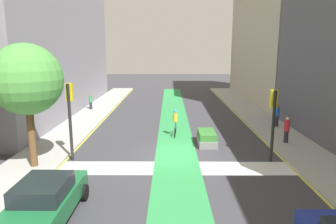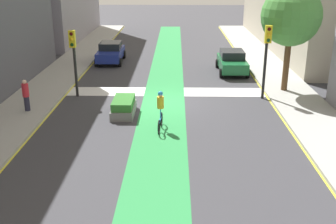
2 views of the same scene
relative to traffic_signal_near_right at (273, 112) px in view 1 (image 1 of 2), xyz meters
The scene contains 16 objects.
ground_plane 5.96m from the traffic_signal_near_right, behind, with size 120.00×120.00×0.00m, color #38383D.
bike_lane_paint 5.87m from the traffic_signal_near_right, behind, with size 2.40×60.00×0.01m, color #2D8C47.
crosswalk_band 6.00m from the traffic_signal_near_right, 168.00° to the right, with size 12.00×1.80×0.01m, color silver.
sidewalk_left 13.02m from the traffic_signal_near_right, behind, with size 3.00×60.00×0.15m, color #9E9E99.
curb_stripe_left 11.58m from the traffic_signal_near_right, behind, with size 0.16×60.00×0.01m, color yellow.
sidewalk_right 3.62m from the traffic_signal_near_right, 21.31° to the left, with size 3.00×60.00×0.15m, color #9E9E99.
curb_stripe_right 2.98m from the traffic_signal_near_right, 48.67° to the left, with size 0.16×60.00×0.01m, color yellow.
traffic_signal_near_right is the anchor object (origin of this frame).
traffic_signal_near_left 10.86m from the traffic_signal_near_right, behind, with size 0.35×0.52×4.21m.
car_green_left_near 11.69m from the traffic_signal_near_right, 148.60° to the right, with size 2.02×4.20×1.57m.
cyclist_in_lane 7.32m from the traffic_signal_near_right, 135.92° to the left, with size 0.32×1.73×1.86m.
pedestrian_sidewalk_right_a 7.79m from the traffic_signal_near_right, 68.63° to the left, with size 0.34×0.34×1.75m.
pedestrian_sidewalk_left_a 19.42m from the traffic_signal_near_right, 133.72° to the left, with size 0.34×0.34×1.53m.
pedestrian_sidewalk_right_b 3.86m from the traffic_signal_near_right, 56.05° to the left, with size 0.34×0.34×1.66m.
street_tree_near 12.59m from the traffic_signal_near_right, behind, with size 3.46×3.46×6.14m.
median_planter 4.88m from the traffic_signal_near_right, 136.72° to the left, with size 1.13×2.26×0.85m.
Camera 1 is at (-0.29, -16.69, 5.95)m, focal length 32.49 mm.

